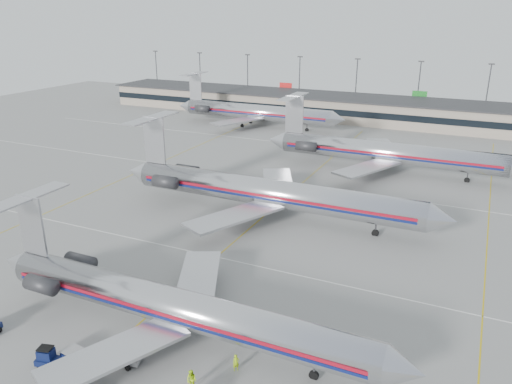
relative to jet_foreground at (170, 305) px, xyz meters
The scene contains 13 objects.
ground 7.43m from the jet_foreground, 125.32° to the left, with size 260.00×260.00×0.00m, color gray.
apron_markings 16.25m from the jet_foreground, 104.02° to the left, with size 160.00×0.15×0.02m, color silver.
terminal 103.49m from the jet_foreground, 92.13° to the left, with size 162.00×17.00×6.25m.
light_mast_row 117.62m from the jet_foreground, 91.88° to the left, with size 163.60×0.40×15.28m.
jet_foreground is the anchor object (origin of this frame).
jet_second_row 30.06m from the jet_foreground, 97.15° to the left, with size 50.50×29.74×13.22m.
jet_third_row 59.30m from the jet_foreground, 82.93° to the left, with size 47.93×29.48×13.11m.
jet_back_row 90.03m from the jet_foreground, 110.26° to the left, with size 47.10×28.97×12.88m.
tug_center 10.89m from the jet_foreground, 131.04° to the right, with size 2.46×1.68×1.83m.
cart_inner 8.89m from the jet_foreground, 127.83° to the right, with size 2.28×1.70×1.20m.
belt_loader 6.01m from the jet_foreground, 110.14° to the right, with size 4.67×2.35×2.39m.
ramp_worker_near 8.23m from the jet_foreground, 13.12° to the right, with size 0.55×0.36×1.52m, color #97C012.
ramp_worker_far 7.91m from the jet_foreground, 43.82° to the right, with size 0.85×0.66×1.75m, color #B9E715.
Camera 1 is at (27.38, -37.51, 28.33)m, focal length 35.00 mm.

